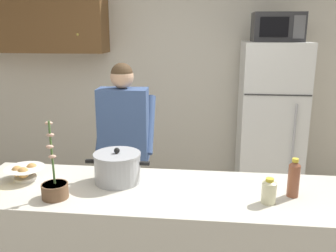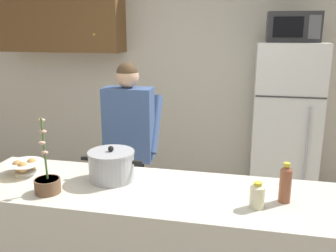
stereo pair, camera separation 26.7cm
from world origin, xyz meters
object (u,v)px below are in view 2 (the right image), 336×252
at_px(refrigerator, 284,128).
at_px(bottle_near_edge, 257,195).
at_px(person_near_pot, 129,135).
at_px(cooking_pot, 112,165).
at_px(potted_orchid, 47,182).
at_px(microwave, 293,27).
at_px(bread_bowl, 25,167).
at_px(bottle_mid_counter, 285,183).

xyz_separation_m(refrigerator, bottle_near_edge, (-0.31, -1.95, 0.13)).
bearing_deg(person_near_pot, cooking_pot, -79.98).
bearing_deg(potted_orchid, microwave, 53.03).
height_order(bread_bowl, bottle_mid_counter, bottle_mid_counter).
bearing_deg(bottle_mid_counter, refrigerator, 85.15).
distance_m(cooking_pot, potted_orchid, 0.40).
distance_m(refrigerator, cooking_pot, 2.14).
distance_m(microwave, bottle_mid_counter, 2.02).
relative_size(bottle_near_edge, potted_orchid, 0.32).
height_order(cooking_pot, bread_bowl, cooking_pot).
distance_m(refrigerator, microwave, 1.00).
height_order(microwave, bread_bowl, microwave).
bearing_deg(potted_orchid, person_near_pot, 81.24).
xyz_separation_m(microwave, bread_bowl, (-1.80, -1.77, -0.90)).
bearing_deg(microwave, refrigerator, 90.07).
distance_m(microwave, cooking_pot, 2.28).
bearing_deg(bottle_near_edge, potted_orchid, -176.69).
relative_size(person_near_pot, cooking_pot, 3.93).
bearing_deg(cooking_pot, potted_orchid, -138.62).
relative_size(refrigerator, potted_orchid, 3.81).
distance_m(microwave, bottle_near_edge, 2.14).
relative_size(refrigerator, bottle_mid_counter, 7.53).
distance_m(refrigerator, bottle_mid_counter, 1.87).
height_order(refrigerator, microwave, microwave).
height_order(refrigerator, bottle_mid_counter, refrigerator).
height_order(microwave, bottle_mid_counter, microwave).
xyz_separation_m(cooking_pot, bottle_near_edge, (0.90, -0.19, -0.02)).
height_order(person_near_pot, bottle_near_edge, person_near_pot).
xyz_separation_m(person_near_pot, bottle_near_edge, (1.04, -0.98, 0.00)).
xyz_separation_m(refrigerator, bread_bowl, (-1.80, -1.79, 0.11)).
distance_m(person_near_pot, cooking_pot, 0.79).
relative_size(bread_bowl, bottle_mid_counter, 1.10).
bearing_deg(potted_orchid, refrigerator, 53.33).
height_order(cooking_pot, bottle_mid_counter, bottle_mid_counter).
relative_size(microwave, cooking_pot, 1.18).
relative_size(bread_bowl, bottle_near_edge, 1.74).
bearing_deg(bottle_near_edge, refrigerator, 81.04).
bearing_deg(microwave, person_near_pot, -144.62).
relative_size(cooking_pot, bread_bowl, 1.61).
distance_m(bottle_near_edge, potted_orchid, 1.20).
bearing_deg(microwave, bottle_near_edge, -99.06).
relative_size(bottle_mid_counter, potted_orchid, 0.51).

